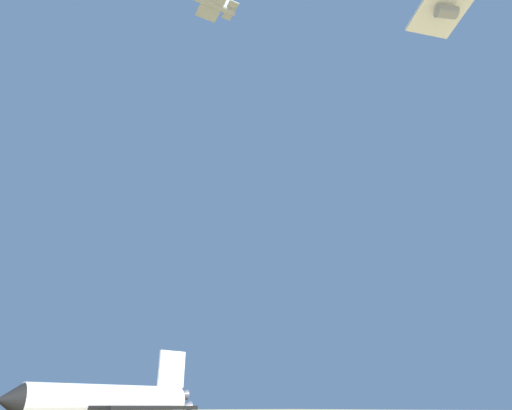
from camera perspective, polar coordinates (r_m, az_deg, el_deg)
The scene contains 2 objects.
space_shuttle at distance 97.34m, azimuth -19.21°, elevation -23.19°, with size 38.71×25.32×15.80m.
chase_jet_left_wing at distance 97.00m, azimuth -6.77°, elevation 25.14°, with size 15.33×8.71×4.00m.
Camera 1 is at (34.08, 93.12, 4.42)m, focal length 30.41 mm.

